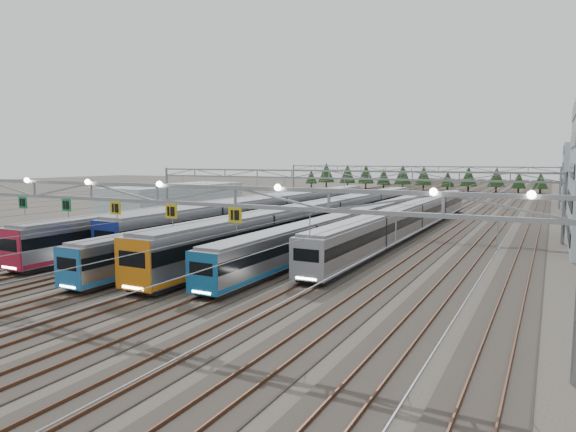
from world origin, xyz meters
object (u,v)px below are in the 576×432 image
at_px(train_a, 230,213).
at_px(train_d, 328,216).
at_px(train_c, 286,220).
at_px(gantry_mid, 329,181).
at_px(train_f, 411,218).
at_px(gantry_far, 411,173).
at_px(gantry_near, 89,194).
at_px(train_e, 361,222).
at_px(train_b, 277,211).
at_px(west_shed, 177,197).

distance_m(train_a, train_d, 13.60).
bearing_deg(train_c, gantry_mid, 74.81).
height_order(train_a, train_c, train_a).
bearing_deg(train_d, gantry_mid, 112.41).
bearing_deg(train_f, train_a, -163.14).
bearing_deg(gantry_far, train_f, -76.04).
xyz_separation_m(gantry_near, gantry_far, (0.05, 85.12, -0.70)).
relative_size(train_a, train_d, 0.94).
distance_m(train_d, train_e, 4.58).
height_order(train_b, gantry_mid, gantry_mid).
relative_size(train_f, gantry_far, 1.09).
xyz_separation_m(train_b, train_e, (13.50, -3.88, -0.43)).
bearing_deg(train_d, train_e, -9.76).
bearing_deg(train_f, gantry_mid, 178.75).
relative_size(train_e, west_shed, 2.08).
distance_m(train_d, train_f, 10.40).
distance_m(gantry_mid, gantry_far, 45.00).
xyz_separation_m(train_c, gantry_near, (2.20, -31.83, 5.17)).
height_order(train_d, gantry_far, gantry_far).
relative_size(train_c, train_f, 1.04).
xyz_separation_m(gantry_mid, west_shed, (-35.85, 11.84, -4.10)).
relative_size(train_b, west_shed, 2.03).
bearing_deg(train_b, train_e, -16.03).
bearing_deg(train_f, gantry_far, 103.96).
xyz_separation_m(train_c, train_e, (9.00, 2.06, -0.02)).
bearing_deg(train_e, train_d, 170.24).
bearing_deg(west_shed, train_a, -37.55).
distance_m(train_a, gantry_far, 53.43).
bearing_deg(gantry_mid, train_e, -42.70).
relative_size(train_e, train_f, 1.01).
bearing_deg(train_b, gantry_far, 81.89).
height_order(gantry_near, gantry_mid, gantry_near).
bearing_deg(train_a, train_b, 46.33).
bearing_deg(west_shed, train_c, -30.93).
height_order(train_f, gantry_far, gantry_far).
xyz_separation_m(train_a, train_c, (9.00, -1.22, -0.25)).
distance_m(train_f, west_shed, 48.62).
bearing_deg(gantry_near, train_b, 100.06).
bearing_deg(gantry_far, train_e, -82.49).
distance_m(train_a, train_e, 18.02).
distance_m(train_e, west_shed, 46.27).
xyz_separation_m(train_e, west_shed, (-42.60, 18.07, 0.39)).
xyz_separation_m(train_a, train_e, (18.00, 0.83, -0.27)).
relative_size(train_d, gantry_far, 1.19).
xyz_separation_m(train_a, west_shed, (-24.60, 18.91, 0.12)).
height_order(train_a, gantry_far, gantry_far).
bearing_deg(train_e, gantry_far, 97.51).
xyz_separation_m(train_b, gantry_near, (6.70, -37.77, 4.76)).
xyz_separation_m(train_a, train_f, (22.50, 6.82, -0.10)).
xyz_separation_m(train_d, gantry_mid, (-2.25, 5.46, 4.08)).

